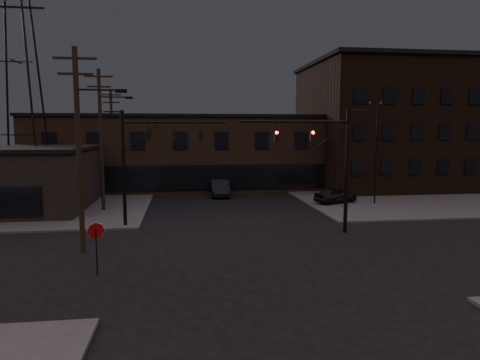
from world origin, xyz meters
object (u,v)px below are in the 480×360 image
object	(u,v)px
traffic_signal_near	(330,157)
stop_sign	(96,236)
traffic_signal_far	(142,155)
car_crossing	(220,188)
parked_car_lot_a	(336,195)
parked_car_lot_b	(402,182)

from	to	relation	value
traffic_signal_near	stop_sign	bearing A→B (deg)	-154.10
traffic_signal_far	car_crossing	xyz separation A→B (m)	(6.44, 12.96, -4.18)
traffic_signal_near	traffic_signal_far	distance (m)	12.57
traffic_signal_near	traffic_signal_far	xyz separation A→B (m)	(-12.07, 3.50, 0.08)
traffic_signal_near	car_crossing	world-z (taller)	traffic_signal_near
car_crossing	traffic_signal_far	bearing A→B (deg)	-114.85
traffic_signal_near	parked_car_lot_a	xyz separation A→B (m)	(4.28, 10.22, -4.08)
traffic_signal_near	stop_sign	xyz separation A→B (m)	(-13.36, -6.49, -3.09)
car_crossing	parked_car_lot_b	bearing A→B (deg)	6.07
traffic_signal_near	parked_car_lot_b	xyz separation A→B (m)	(14.85, 18.07, -4.06)
traffic_signal_far	parked_car_lot_b	xyz separation A→B (m)	(26.93, 14.57, -4.14)
traffic_signal_far	parked_car_lot_a	bearing A→B (deg)	22.35
parked_car_lot_a	car_crossing	xyz separation A→B (m)	(-9.91, 6.24, -0.02)
traffic_signal_far	car_crossing	world-z (taller)	traffic_signal_far
traffic_signal_far	car_crossing	size ratio (longest dim) A/B	1.58
stop_sign	car_crossing	size ratio (longest dim) A/B	0.49
stop_sign	car_crossing	xyz separation A→B (m)	(7.73, 22.94, -1.01)
stop_sign	parked_car_lot_a	distance (m)	24.31
parked_car_lot_a	car_crossing	size ratio (longest dim) A/B	0.81
traffic_signal_far	parked_car_lot_b	distance (m)	30.89
stop_sign	traffic_signal_near	bearing A→B (deg)	25.90
traffic_signal_far	parked_car_lot_b	size ratio (longest dim) A/B	1.61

